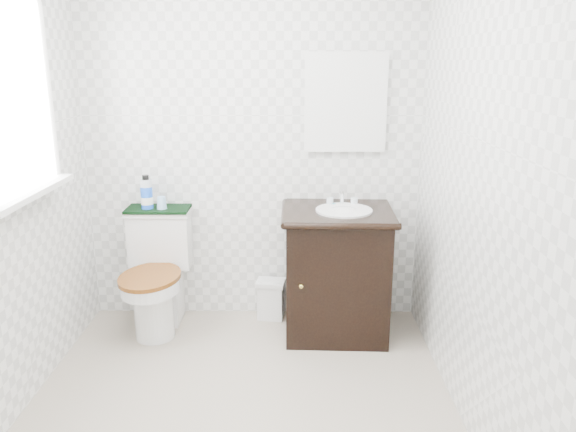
{
  "coord_description": "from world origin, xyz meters",
  "views": [
    {
      "loc": [
        0.26,
        -2.43,
        1.72
      ],
      "look_at": [
        0.24,
        0.75,
        0.82
      ],
      "focal_mm": 35.0,
      "sensor_mm": 36.0,
      "label": 1
    }
  ],
  "objects_px": {
    "trash_bin": "(271,299)",
    "mouthwash_bottle": "(147,193)",
    "cup": "(162,203)",
    "toilet": "(158,278)",
    "vanity": "(337,269)"
  },
  "relations": [
    {
      "from": "trash_bin",
      "to": "cup",
      "type": "relative_size",
      "value": 3.38
    },
    {
      "from": "trash_bin",
      "to": "cup",
      "type": "bearing_deg",
      "value": -176.91
    },
    {
      "from": "toilet",
      "to": "mouthwash_bottle",
      "type": "bearing_deg",
      "value": 121.42
    },
    {
      "from": "toilet",
      "to": "mouthwash_bottle",
      "type": "xyz_separation_m",
      "value": [
        -0.06,
        0.1,
        0.54
      ]
    },
    {
      "from": "vanity",
      "to": "trash_bin",
      "type": "bearing_deg",
      "value": 155.52
    },
    {
      "from": "toilet",
      "to": "trash_bin",
      "type": "height_order",
      "value": "toilet"
    },
    {
      "from": "trash_bin",
      "to": "mouthwash_bottle",
      "type": "xyz_separation_m",
      "value": [
        -0.79,
        -0.03,
        0.74
      ]
    },
    {
      "from": "vanity",
      "to": "cup",
      "type": "height_order",
      "value": "vanity"
    },
    {
      "from": "vanity",
      "to": "toilet",
      "type": "bearing_deg",
      "value": 176.74
    },
    {
      "from": "vanity",
      "to": "cup",
      "type": "xyz_separation_m",
      "value": [
        -1.13,
        0.16,
        0.39
      ]
    },
    {
      "from": "mouthwash_bottle",
      "to": "cup",
      "type": "bearing_deg",
      "value": -5.77
    },
    {
      "from": "trash_bin",
      "to": "cup",
      "type": "height_order",
      "value": "cup"
    },
    {
      "from": "toilet",
      "to": "trash_bin",
      "type": "xyz_separation_m",
      "value": [
        0.73,
        0.13,
        -0.2
      ]
    },
    {
      "from": "mouthwash_bottle",
      "to": "toilet",
      "type": "bearing_deg",
      "value": -58.58
    },
    {
      "from": "toilet",
      "to": "cup",
      "type": "bearing_deg",
      "value": 70.38
    }
  ]
}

